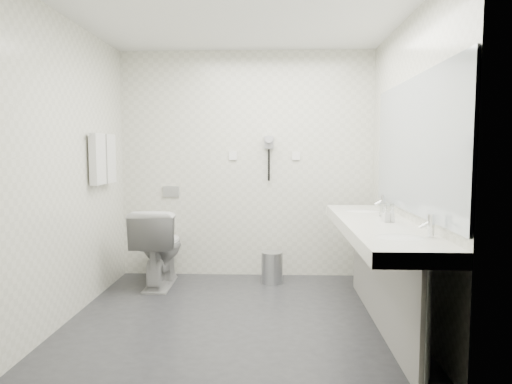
{
  "coord_description": "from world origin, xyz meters",
  "views": [
    {
      "loc": [
        0.3,
        -3.83,
        1.41
      ],
      "look_at": [
        0.15,
        0.15,
        1.05
      ],
      "focal_mm": 32.31,
      "sensor_mm": 36.0,
      "label": 1
    }
  ],
  "objects": [
    {
      "name": "floor",
      "position": [
        0.0,
        0.0,
        0.0
      ],
      "size": [
        2.8,
        2.8,
        0.0
      ],
      "primitive_type": "plane",
      "color": "#27282C",
      "rests_on": "ground"
    },
    {
      "name": "ceiling",
      "position": [
        0.0,
        0.0,
        2.5
      ],
      "size": [
        2.8,
        2.8,
        0.0
      ],
      "primitive_type": "plane",
      "rotation": [
        3.14,
        0.0,
        0.0
      ],
      "color": "silver",
      "rests_on": "wall_back"
    },
    {
      "name": "wall_back",
      "position": [
        0.0,
        1.3,
        1.25
      ],
      "size": [
        2.8,
        0.0,
        2.8
      ],
      "primitive_type": "plane",
      "rotation": [
        1.57,
        0.0,
        0.0
      ],
      "color": "silver",
      "rests_on": "floor"
    },
    {
      "name": "wall_front",
      "position": [
        0.0,
        -1.3,
        1.25
      ],
      "size": [
        2.8,
        0.0,
        2.8
      ],
      "primitive_type": "plane",
      "rotation": [
        -1.57,
        0.0,
        0.0
      ],
      "color": "silver",
      "rests_on": "floor"
    },
    {
      "name": "wall_left",
      "position": [
        -1.4,
        0.0,
        1.25
      ],
      "size": [
        0.0,
        2.6,
        2.6
      ],
      "primitive_type": "plane",
      "rotation": [
        1.57,
        0.0,
        1.57
      ],
      "color": "silver",
      "rests_on": "floor"
    },
    {
      "name": "wall_right",
      "position": [
        1.4,
        0.0,
        1.25
      ],
      "size": [
        0.0,
        2.6,
        2.6
      ],
      "primitive_type": "plane",
      "rotation": [
        1.57,
        0.0,
        -1.57
      ],
      "color": "silver",
      "rests_on": "floor"
    },
    {
      "name": "vanity_counter",
      "position": [
        1.12,
        -0.2,
        0.8
      ],
      "size": [
        0.55,
        2.2,
        0.1
      ],
      "primitive_type": "cube",
      "color": "white",
      "rests_on": "floor"
    },
    {
      "name": "vanity_panel",
      "position": [
        1.15,
        -0.2,
        0.38
      ],
      "size": [
        0.03,
        2.15,
        0.75
      ],
      "primitive_type": "cube",
      "color": "gray",
      "rests_on": "floor"
    },
    {
      "name": "vanity_post_near",
      "position": [
        1.18,
        -1.24,
        0.38
      ],
      "size": [
        0.06,
        0.06,
        0.75
      ],
      "primitive_type": "cylinder",
      "color": "silver",
      "rests_on": "floor"
    },
    {
      "name": "vanity_post_far",
      "position": [
        1.18,
        0.84,
        0.38
      ],
      "size": [
        0.06,
        0.06,
        0.75
      ],
      "primitive_type": "cylinder",
      "color": "silver",
      "rests_on": "floor"
    },
    {
      "name": "mirror",
      "position": [
        1.39,
        -0.2,
        1.45
      ],
      "size": [
        0.02,
        2.2,
        1.05
      ],
      "primitive_type": "cube",
      "color": "#B2BCC6",
      "rests_on": "wall_right"
    },
    {
      "name": "basin_near",
      "position": [
        1.12,
        -0.85,
        0.83
      ],
      "size": [
        0.4,
        0.31,
        0.05
      ],
      "primitive_type": "ellipsoid",
      "color": "white",
      "rests_on": "vanity_counter"
    },
    {
      "name": "basin_far",
      "position": [
        1.12,
        0.45,
        0.83
      ],
      "size": [
        0.4,
        0.31,
        0.05
      ],
      "primitive_type": "ellipsoid",
      "color": "white",
      "rests_on": "vanity_counter"
    },
    {
      "name": "faucet_near",
      "position": [
        1.32,
        -0.85,
        0.92
      ],
      "size": [
        0.04,
        0.04,
        0.15
      ],
      "primitive_type": "cylinder",
      "color": "silver",
      "rests_on": "vanity_counter"
    },
    {
      "name": "faucet_far",
      "position": [
        1.32,
        0.45,
        0.92
      ],
      "size": [
        0.04,
        0.04,
        0.15
      ],
      "primitive_type": "cylinder",
      "color": "silver",
      "rests_on": "vanity_counter"
    },
    {
      "name": "soap_bottle_a",
      "position": [
        1.18,
        -0.23,
        0.9
      ],
      "size": [
        0.06,
        0.06,
        0.11
      ],
      "primitive_type": "imported",
      "rotation": [
        0.0,
        0.0,
        0.35
      ],
      "color": "white",
      "rests_on": "vanity_counter"
    },
    {
      "name": "soap_bottle_c",
      "position": [
        1.23,
        -0.22,
        0.91
      ],
      "size": [
        0.05,
        0.05,
        0.11
      ],
      "primitive_type": "imported",
      "rotation": [
        0.0,
        0.0,
        -0.13
      ],
      "color": "white",
      "rests_on": "vanity_counter"
    },
    {
      "name": "glass_left",
      "position": [
        1.24,
        0.11,
        0.91
      ],
      "size": [
        0.07,
        0.07,
        0.11
      ],
      "primitive_type": "cylinder",
      "rotation": [
        0.0,
        0.0,
        -0.15
      ],
      "color": "silver",
      "rests_on": "vanity_counter"
    },
    {
      "name": "glass_right",
      "position": [
        1.29,
        0.08,
        0.91
      ],
      "size": [
        0.08,
        0.08,
        0.12
      ],
      "primitive_type": "cylinder",
      "rotation": [
        0.0,
        0.0,
        0.33
      ],
      "color": "silver",
      "rests_on": "vanity_counter"
    },
    {
      "name": "toilet",
      "position": [
        -0.89,
        0.86,
        0.41
      ],
      "size": [
        0.47,
        0.81,
        0.81
      ],
      "primitive_type": "imported",
      "rotation": [
        0.0,
        0.0,
        3.16
      ],
      "color": "white",
      "rests_on": "floor"
    },
    {
      "name": "flush_plate",
      "position": [
        -0.85,
        1.29,
        0.95
      ],
      "size": [
        0.18,
        0.02,
        0.12
      ],
      "primitive_type": "cube",
      "color": "#B2B5BA",
      "rests_on": "wall_back"
    },
    {
      "name": "pedal_bin",
      "position": [
        0.29,
        0.98,
        0.16
      ],
      "size": [
        0.3,
        0.3,
        0.32
      ],
      "primitive_type": "cylinder",
      "rotation": [
        0.0,
        0.0,
        0.41
      ],
      "color": "#B2B5BA",
      "rests_on": "floor"
    },
    {
      "name": "bin_lid",
      "position": [
        0.29,
        0.98,
        0.33
      ],
      "size": [
        0.23,
        0.23,
        0.02
      ],
      "primitive_type": "cylinder",
      "color": "#B2B5BA",
      "rests_on": "pedal_bin"
    },
    {
      "name": "towel_rail",
      "position": [
        -1.35,
        0.55,
        1.55
      ],
      "size": [
        0.02,
        0.62,
        0.02
      ],
      "primitive_type": "cylinder",
      "rotation": [
        1.57,
        0.0,
        0.0
      ],
      "color": "silver",
      "rests_on": "wall_left"
    },
    {
      "name": "towel_near",
      "position": [
        -1.34,
        0.41,
        1.33
      ],
      "size": [
        0.07,
        0.24,
        0.48
      ],
      "primitive_type": "cube",
      "color": "silver",
      "rests_on": "towel_rail"
    },
    {
      "name": "towel_far",
      "position": [
        -1.34,
        0.69,
        1.33
      ],
      "size": [
        0.07,
        0.24,
        0.48
      ],
      "primitive_type": "cube",
      "color": "silver",
      "rests_on": "towel_rail"
    },
    {
      "name": "dryer_cradle",
      "position": [
        0.25,
        1.27,
        1.5
      ],
      "size": [
        0.1,
        0.04,
        0.14
      ],
      "primitive_type": "cube",
      "color": "#9C9CA2",
      "rests_on": "wall_back"
    },
    {
      "name": "dryer_barrel",
      "position": [
        0.25,
        1.2,
        1.53
      ],
      "size": [
        0.08,
        0.14,
        0.08
      ],
      "primitive_type": "cylinder",
      "rotation": [
        1.57,
        0.0,
        0.0
      ],
      "color": "#9C9CA2",
      "rests_on": "dryer_cradle"
    },
    {
      "name": "dryer_cord",
      "position": [
        0.25,
        1.26,
        1.25
      ],
      "size": [
        0.02,
        0.02,
        0.35
      ],
      "primitive_type": "cylinder",
      "color": "black",
      "rests_on": "dryer_cradle"
    },
    {
      "name": "switch_plate_a",
      "position": [
        -0.15,
        1.29,
        1.35
      ],
      "size": [
        0.09,
        0.02,
        0.09
      ],
      "primitive_type": "cube",
      "color": "white",
      "rests_on": "wall_back"
    },
    {
      "name": "switch_plate_b",
      "position": [
        0.55,
        1.29,
        1.35
      ],
      "size": [
        0.09,
        0.02,
        0.09
      ],
      "primitive_type": "cube",
      "color": "white",
      "rests_on": "wall_back"
    }
  ]
}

